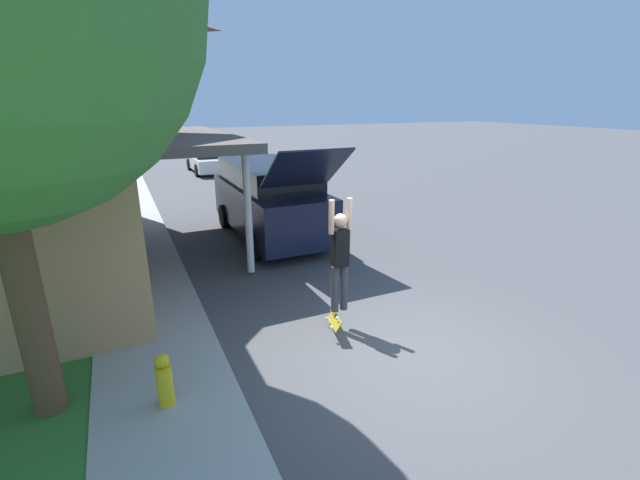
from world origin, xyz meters
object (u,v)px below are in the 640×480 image
object	(u,v)px
suv_parked	(269,199)
fire_hydrant	(164,380)
skateboard	(334,320)
car_down_street	(208,160)
skateboarder	(340,255)

from	to	relation	value
suv_parked	fire_hydrant	distance (m)	7.32
suv_parked	skateboard	size ratio (longest dim) A/B	7.73
car_down_street	fire_hydrant	size ratio (longest dim) A/B	5.80
suv_parked	skateboard	xyz separation A→B (m)	(-0.80, -5.57, -0.88)
skateboarder	fire_hydrant	xyz separation A→B (m)	(-2.92, -0.90, -0.90)
car_down_street	skateboard	world-z (taller)	car_down_street
car_down_street	skateboard	bearing A→B (deg)	-95.00
suv_parked	car_down_street	world-z (taller)	suv_parked
skateboarder	skateboard	world-z (taller)	skateboarder
car_down_street	skateboard	size ratio (longest dim) A/B	5.53
suv_parked	fire_hydrant	size ratio (longest dim) A/B	8.10
skateboard	fire_hydrant	xyz separation A→B (m)	(-2.77, -0.79, 0.20)
fire_hydrant	suv_parked	bearing A→B (deg)	60.72
skateboard	fire_hydrant	distance (m)	2.89
suv_parked	skateboarder	distance (m)	5.50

